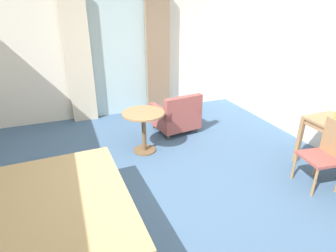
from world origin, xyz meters
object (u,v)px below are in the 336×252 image
bed (17,233)px  round_cafe_table (144,123)px  desk_chair (326,152)px  armchair_by_window (176,116)px

bed → round_cafe_table: bed is taller
desk_chair → round_cafe_table: size_ratio=1.32×
bed → round_cafe_table: size_ratio=3.10×
armchair_by_window → desk_chair: bearing=-63.2°
bed → desk_chair: size_ratio=2.36×
bed → desk_chair: 3.69m
bed → armchair_by_window: 3.29m
armchair_by_window → round_cafe_table: (-0.80, -0.53, 0.20)m
armchair_by_window → round_cafe_table: bearing=-146.4°
desk_chair → armchair_by_window: bearing=116.8°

